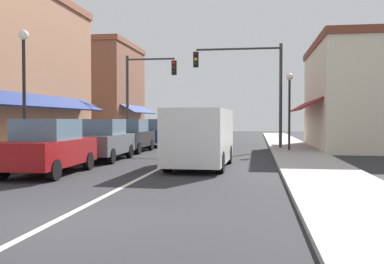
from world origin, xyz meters
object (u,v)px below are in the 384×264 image
Objects in this scene: parked_car_nearest_left at (49,147)px; parked_car_far_left at (153,133)px; traffic_signal_left_corner at (143,86)px; parked_car_third_left at (130,136)px; street_lamp_left_near at (24,76)px; parked_car_second_left at (103,140)px; van_in_lane at (201,136)px; traffic_signal_mast_arm at (251,78)px; street_lamp_right_mid at (289,98)px.

parked_car_far_left is at bearing 88.75° from parked_car_nearest_left.
parked_car_far_left is 0.71× the size of traffic_signal_left_corner.
parked_car_third_left is at bearing -89.56° from parked_car_far_left.
street_lamp_left_near reaches higher than parked_car_nearest_left.
street_lamp_left_near is at bearing 135.78° from parked_car_nearest_left.
parked_car_second_left is (0.06, 4.72, 0.00)m from parked_car_nearest_left.
van_in_lane is 12.63m from traffic_signal_left_corner.
parked_car_second_left and parked_car_third_left have the same top height.
parked_car_nearest_left is 4.73m from parked_car_second_left.
traffic_signal_mast_arm reaches higher than parked_car_second_left.
van_in_lane is (4.61, -11.58, 0.27)m from parked_car_far_left.
parked_car_second_left is at bearing 87.63° from parked_car_nearest_left.
van_in_lane is at bearing -55.44° from parked_car_third_left.
traffic_signal_left_corner is at bearing 159.21° from street_lamp_right_mid.
parked_car_far_left is 7.32m from traffic_signal_mast_arm.
parked_car_third_left is (-0.15, 9.47, 0.00)m from parked_car_nearest_left.
traffic_signal_mast_arm is (6.20, 12.54, 3.29)m from parked_car_nearest_left.
parked_car_far_left is (-0.15, 9.61, 0.00)m from parked_car_second_left.
parked_car_nearest_left is 0.84× the size of street_lamp_left_near.
parked_car_second_left is at bearing 157.43° from van_in_lane.
parked_car_far_left is 0.84× the size of street_lamp_left_near.
parked_car_nearest_left is 0.79× the size of van_in_lane.
street_lamp_left_near reaches higher than parked_car_far_left.
traffic_signal_mast_arm is at bearing -11.83° from traffic_signal_left_corner.
street_lamp_right_mid is (3.73, 7.84, 1.73)m from van_in_lane.
parked_car_nearest_left is 1.01× the size of parked_car_third_left.
parked_car_third_left is at bearing -154.19° from traffic_signal_mast_arm.
street_lamp_right_mid reaches higher than parked_car_far_left.
parked_car_third_left is at bearing 126.09° from van_in_lane.
parked_car_nearest_left is at bearing -42.61° from street_lamp_left_near.
parked_car_far_left is 0.99× the size of street_lamp_right_mid.
van_in_lane is at bearing -65.35° from traffic_signal_left_corner.
parked_car_nearest_left is 9.47m from parked_car_third_left.
parked_car_third_left is at bearing 89.30° from parked_car_nearest_left.
parked_car_third_left is at bearing 78.86° from street_lamp_left_near.
van_in_lane is (4.67, -6.71, 0.27)m from parked_car_third_left.
traffic_signal_left_corner reaches higher than street_lamp_right_mid.
parked_car_third_left is 0.98× the size of street_lamp_right_mid.
parked_car_nearest_left is at bearing -147.32° from van_in_lane.
parked_car_far_left is (-0.09, 14.34, 0.00)m from parked_car_nearest_left.
street_lamp_right_mid is at bearing 65.83° from van_in_lane.
parked_car_far_left is at bearing 89.38° from parked_car_second_left.
street_lamp_left_near is (-1.62, -12.77, 2.44)m from parked_car_far_left.
traffic_signal_left_corner is 12.46m from street_lamp_left_near.
street_lamp_left_near is at bearing -167.94° from van_in_lane.
parked_car_second_left is at bearing 60.69° from street_lamp_left_near.
van_in_lane reaches higher than parked_car_nearest_left.
street_lamp_right_mid reaches higher than parked_car_second_left.
van_in_lane is 10.38m from traffic_signal_mast_arm.
traffic_signal_left_corner is (-0.48, 4.50, 2.98)m from parked_car_third_left.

